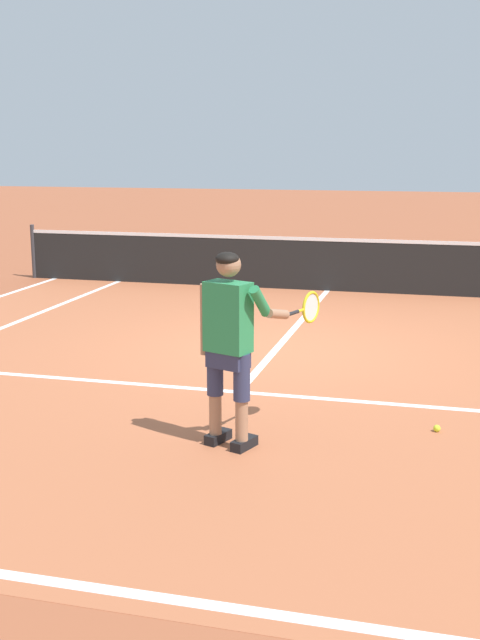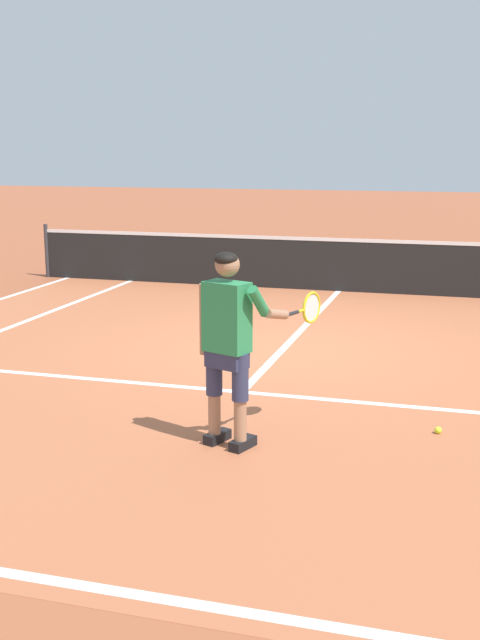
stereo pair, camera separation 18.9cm
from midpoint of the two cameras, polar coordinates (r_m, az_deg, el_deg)
ground_plane at (r=10.37m, az=3.68°, el=-2.05°), size 80.00×80.00×0.00m
court_inner_surface at (r=9.65m, az=2.68°, el=-3.11°), size 10.98×10.76×0.00m
line_baseline at (r=5.12m, az=-11.78°, el=-17.92°), size 10.98×0.10×0.01m
line_service at (r=8.51m, az=0.75°, el=-5.19°), size 8.23×0.10×0.01m
line_centre_service at (r=11.53m, az=4.99°, el=-0.60°), size 0.10×6.40×0.01m
tennis_net at (r=14.54m, az=7.51°, el=3.99°), size 11.96×0.08×1.07m
tennis_player at (r=6.75m, az=0.05°, el=-1.16°), size 0.92×1.01×1.71m
tennis_ball_near_feet at (r=7.56m, az=14.74°, el=-7.67°), size 0.07×0.07×0.07m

